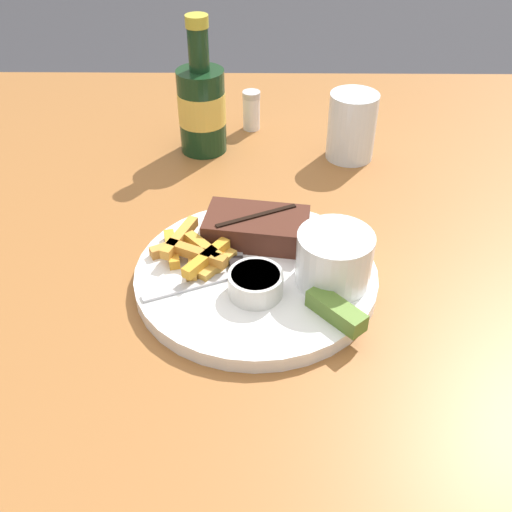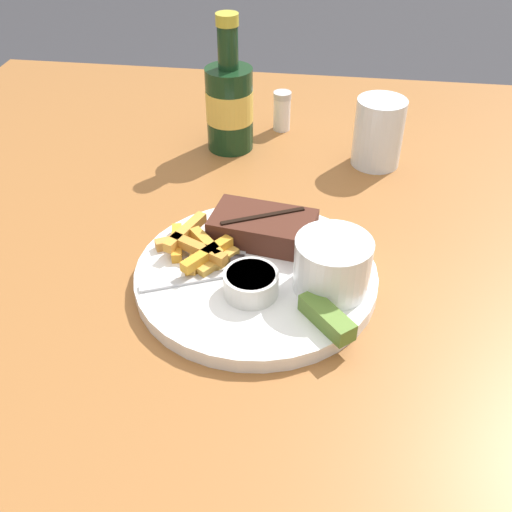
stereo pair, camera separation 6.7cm
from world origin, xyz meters
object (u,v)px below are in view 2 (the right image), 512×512
(dipping_sauce_cup, at_px, (253,282))
(beer_bottle, at_px, (229,103))
(drinking_glass, at_px, (378,133))
(dinner_plate, at_px, (256,276))
(pickle_spear, at_px, (327,317))
(steak_portion, at_px, (265,228))
(coleslaw_cup, at_px, (333,262))
(fork_utensil, at_px, (194,279))
(knife_utensil, at_px, (238,252))
(salt_shaker, at_px, (282,111))

(dipping_sauce_cup, distance_m, beer_bottle, 0.38)
(dipping_sauce_cup, relative_size, drinking_glass, 0.59)
(dinner_plate, xyz_separation_m, pickle_spear, (0.08, -0.08, 0.02))
(steak_portion, bearing_deg, drinking_glass, 60.07)
(steak_portion, bearing_deg, dipping_sauce_cup, -90.27)
(coleslaw_cup, bearing_deg, steak_portion, 136.53)
(steak_portion, distance_m, drinking_glass, 0.28)
(fork_utensil, relative_size, knife_utensil, 0.77)
(coleslaw_cup, relative_size, dipping_sauce_cup, 1.39)
(dinner_plate, distance_m, coleslaw_cup, 0.10)
(fork_utensil, height_order, knife_utensil, knife_utensil)
(steak_portion, relative_size, pickle_spear, 2.00)
(fork_utensil, bearing_deg, dinner_plate, 0.00)
(dipping_sauce_cup, relative_size, knife_utensil, 0.36)
(pickle_spear, bearing_deg, beer_bottle, 112.88)
(knife_utensil, xyz_separation_m, drinking_glass, (0.17, 0.28, 0.03))
(dinner_plate, relative_size, pickle_spear, 4.21)
(pickle_spear, bearing_deg, dinner_plate, 137.10)
(fork_utensil, relative_size, drinking_glass, 1.25)
(steak_portion, bearing_deg, pickle_spear, -59.78)
(dipping_sauce_cup, bearing_deg, coleslaw_cup, 15.09)
(dipping_sauce_cup, bearing_deg, drinking_glass, 67.87)
(salt_shaker, bearing_deg, coleslaw_cup, -76.78)
(steak_portion, xyz_separation_m, drinking_glass, (0.14, 0.24, 0.02))
(pickle_spear, bearing_deg, fork_utensil, 161.96)
(steak_portion, xyz_separation_m, pickle_spear, (0.08, -0.14, -0.01))
(pickle_spear, distance_m, knife_utensil, 0.15)
(pickle_spear, height_order, knife_utensil, pickle_spear)
(coleslaw_cup, height_order, pickle_spear, coleslaw_cup)
(knife_utensil, relative_size, salt_shaker, 2.55)
(steak_portion, xyz_separation_m, knife_utensil, (-0.03, -0.04, -0.01))
(dinner_plate, xyz_separation_m, dipping_sauce_cup, (0.00, -0.04, 0.02))
(pickle_spear, xyz_separation_m, fork_utensil, (-0.15, 0.05, -0.01))
(drinking_glass, bearing_deg, dipping_sauce_cup, -112.13)
(coleslaw_cup, bearing_deg, dipping_sauce_cup, -164.91)
(dinner_plate, bearing_deg, drinking_glass, 64.96)
(coleslaw_cup, relative_size, drinking_glass, 0.82)
(dinner_plate, xyz_separation_m, steak_portion, (0.00, 0.06, 0.03))
(fork_utensil, bearing_deg, beer_bottle, 69.74)
(coleslaw_cup, relative_size, beer_bottle, 0.41)
(beer_bottle, distance_m, drinking_glass, 0.23)
(knife_utensil, relative_size, beer_bottle, 0.80)
(knife_utensil, bearing_deg, pickle_spear, -140.68)
(knife_utensil, height_order, salt_shaker, salt_shaker)
(dinner_plate, distance_m, fork_utensil, 0.07)
(pickle_spear, xyz_separation_m, salt_shaker, (-0.10, 0.47, 0.00))
(beer_bottle, bearing_deg, pickle_spear, -67.12)
(dipping_sauce_cup, distance_m, fork_utensil, 0.07)
(dinner_plate, bearing_deg, dipping_sauce_cup, -86.99)
(dipping_sauce_cup, bearing_deg, steak_portion, 89.73)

